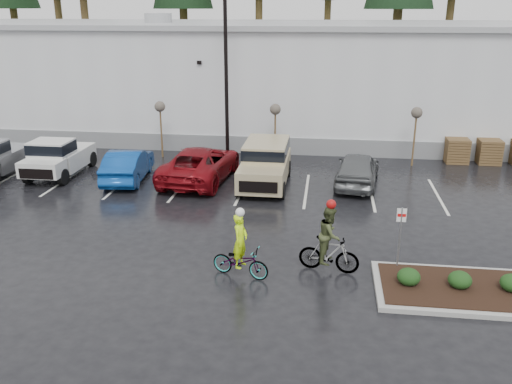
# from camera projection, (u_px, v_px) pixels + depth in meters

# --- Properties ---
(ground) EXTENTS (120.00, 120.00, 0.00)m
(ground) POSITION_uv_depth(u_px,v_px,m) (281.00, 266.00, 18.04)
(ground) COLOR black
(ground) RESTS_ON ground
(warehouse) EXTENTS (60.50, 15.50, 7.20)m
(warehouse) POSITION_uv_depth(u_px,v_px,m) (310.00, 76.00, 37.47)
(warehouse) COLOR silver
(warehouse) RESTS_ON ground
(wooded_ridge) EXTENTS (80.00, 25.00, 6.00)m
(wooded_ridge) POSITION_uv_depth(u_px,v_px,m) (318.00, 57.00, 59.25)
(wooded_ridge) COLOR #24421B
(wooded_ridge) RESTS_ON ground
(lamppost) EXTENTS (0.50, 1.00, 9.22)m
(lamppost) POSITION_uv_depth(u_px,v_px,m) (226.00, 58.00, 27.94)
(lamppost) COLOR black
(lamppost) RESTS_ON ground
(sapling_west) EXTENTS (0.60, 0.60, 3.20)m
(sapling_west) POSITION_uv_depth(u_px,v_px,m) (160.00, 110.00, 30.34)
(sapling_west) COLOR #503B20
(sapling_west) RESTS_ON ground
(sapling_mid) EXTENTS (0.60, 0.60, 3.20)m
(sapling_mid) POSITION_uv_depth(u_px,v_px,m) (275.00, 112.00, 29.53)
(sapling_mid) COLOR #503B20
(sapling_mid) RESTS_ON ground
(sapling_east) EXTENTS (0.60, 0.60, 3.20)m
(sapling_east) POSITION_uv_depth(u_px,v_px,m) (416.00, 116.00, 28.59)
(sapling_east) COLOR #503B20
(sapling_east) RESTS_ON ground
(pallet_stack_a) EXTENTS (1.20, 1.20, 1.35)m
(pallet_stack_a) POSITION_uv_depth(u_px,v_px,m) (457.00, 150.00, 29.88)
(pallet_stack_a) COLOR #503B20
(pallet_stack_a) RESTS_ON ground
(pallet_stack_b) EXTENTS (1.20, 1.20, 1.35)m
(pallet_stack_b) POSITION_uv_depth(u_px,v_px,m) (489.00, 151.00, 29.67)
(pallet_stack_b) COLOR #503B20
(pallet_stack_b) RESTS_ON ground
(curb_island) EXTENTS (8.00, 3.00, 0.15)m
(curb_island) POSITION_uv_depth(u_px,v_px,m) (510.00, 293.00, 16.20)
(curb_island) COLOR gray
(curb_island) RESTS_ON ground
(mulch_bed) EXTENTS (7.60, 2.60, 0.04)m
(mulch_bed) POSITION_uv_depth(u_px,v_px,m) (511.00, 290.00, 16.17)
(mulch_bed) COLOR black
(mulch_bed) RESTS_ON curb_island
(shrub_a) EXTENTS (0.70, 0.70, 0.52)m
(shrub_a) POSITION_uv_depth(u_px,v_px,m) (409.00, 277.00, 16.46)
(shrub_a) COLOR #143412
(shrub_a) RESTS_ON curb_island
(shrub_b) EXTENTS (0.70, 0.70, 0.52)m
(shrub_b) POSITION_uv_depth(u_px,v_px,m) (460.00, 280.00, 16.28)
(shrub_b) COLOR #143412
(shrub_b) RESTS_ON curb_island
(shrub_c) EXTENTS (0.70, 0.70, 0.52)m
(shrub_c) POSITION_uv_depth(u_px,v_px,m) (512.00, 283.00, 16.09)
(shrub_c) COLOR #143412
(shrub_c) RESTS_ON curb_island
(fire_lane_sign) EXTENTS (0.30, 0.05, 2.20)m
(fire_lane_sign) POSITION_uv_depth(u_px,v_px,m) (400.00, 231.00, 17.29)
(fire_lane_sign) COLOR gray
(fire_lane_sign) RESTS_ON ground
(pickup_white) EXTENTS (2.10, 5.20, 1.96)m
(pickup_white) POSITION_uv_depth(u_px,v_px,m) (61.00, 155.00, 27.77)
(pickup_white) COLOR silver
(pickup_white) RESTS_ON ground
(car_blue) EXTENTS (2.20, 4.92, 1.57)m
(car_blue) POSITION_uv_depth(u_px,v_px,m) (128.00, 165.00, 26.79)
(car_blue) COLOR navy
(car_blue) RESTS_ON ground
(car_red) EXTENTS (3.36, 6.34, 1.70)m
(car_red) POSITION_uv_depth(u_px,v_px,m) (200.00, 164.00, 26.72)
(car_red) COLOR maroon
(car_red) RESTS_ON ground
(suv_tan) EXTENTS (2.20, 5.10, 2.06)m
(suv_tan) POSITION_uv_depth(u_px,v_px,m) (265.00, 165.00, 25.85)
(suv_tan) COLOR tan
(suv_tan) RESTS_ON ground
(car_grey) EXTENTS (2.50, 4.95, 1.62)m
(car_grey) POSITION_uv_depth(u_px,v_px,m) (358.00, 169.00, 26.01)
(car_grey) COLOR slate
(car_grey) RESTS_ON ground
(cyclist_hivis) EXTENTS (2.03, 1.16, 2.33)m
(cyclist_hivis) POSITION_uv_depth(u_px,v_px,m) (240.00, 255.00, 17.17)
(cyclist_hivis) COLOR #3F3F44
(cyclist_hivis) RESTS_ON ground
(cyclist_olive) EXTENTS (1.98, 0.99, 2.48)m
(cyclist_olive) POSITION_uv_depth(u_px,v_px,m) (329.00, 246.00, 17.44)
(cyclist_olive) COLOR #3F3F44
(cyclist_olive) RESTS_ON ground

